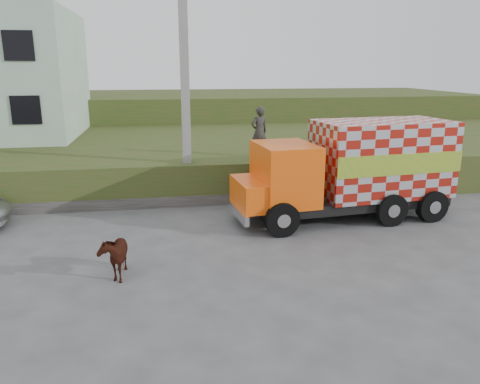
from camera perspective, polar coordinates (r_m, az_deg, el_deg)
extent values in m
plane|color=#474749|center=(13.25, -0.81, -6.57)|extent=(120.00, 120.00, 0.00)
cube|color=#284B19|center=(22.64, -4.60, 4.52)|extent=(40.00, 12.00, 1.50)
cube|color=#284B19|center=(34.39, -6.36, 9.36)|extent=(40.00, 12.00, 3.00)
cube|color=#595651|center=(17.04, -9.60, -1.10)|extent=(16.00, 0.50, 0.40)
cube|color=gray|center=(16.82, -6.70, 11.96)|extent=(0.30, 0.30, 8.00)
cube|color=black|center=(15.88, 13.03, -0.94)|extent=(6.56, 2.72, 0.33)
cube|color=#EE530C|center=(14.70, 5.50, 2.25)|extent=(1.91, 2.32, 1.88)
cube|color=#EE530C|center=(14.50, 1.46, -0.16)|extent=(1.14, 2.06, 0.84)
cube|color=silver|center=(16.13, 16.85, 4.01)|extent=(4.53, 2.69, 2.44)
cube|color=yellow|center=(15.20, 19.11, 3.17)|extent=(4.29, 0.49, 0.66)
cube|color=yellow|center=(17.09, 14.83, 4.75)|extent=(4.29, 0.49, 0.66)
cube|color=silver|center=(14.54, -0.33, -2.43)|extent=(0.37, 2.16, 0.28)
cylinder|color=black|center=(13.87, 5.15, -3.35)|extent=(1.06, 0.43, 1.03)
cylinder|color=black|center=(15.82, 2.43, -0.97)|extent=(1.06, 0.43, 1.03)
cylinder|color=black|center=(15.49, 17.94, -2.07)|extent=(1.06, 0.43, 1.03)
cylinder|color=black|center=(17.26, 14.08, -0.05)|extent=(1.06, 0.43, 1.03)
cylinder|color=black|center=(16.35, 22.35, -1.59)|extent=(1.06, 0.43, 1.03)
cylinder|color=black|center=(18.03, 18.24, 0.28)|extent=(1.06, 0.43, 1.03)
imported|color=black|center=(11.64, -15.10, -7.34)|extent=(0.63, 1.33, 1.11)
imported|color=#2D2A28|center=(18.07, 2.36, 7.35)|extent=(0.81, 0.65, 1.92)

